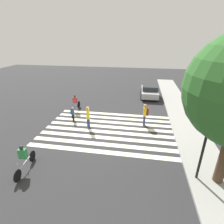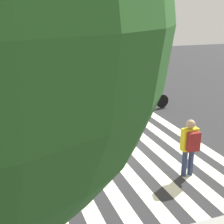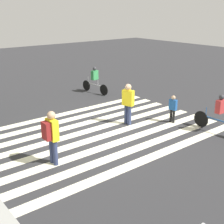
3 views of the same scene
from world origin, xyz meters
The scene contains 6 objects.
ground_plane centered at (0.00, 0.00, 0.00)m, with size 60.00×60.00×0.00m, color #2D2D30.
crosswalk_stripes centered at (0.00, 0.00, 0.00)m, with size 6.35×10.00×0.01m.
pedestrian_adult_yellow_jacket centered at (-1.25, 2.83, 1.08)m, with size 0.51×0.43×1.84m.
pedestrian_child_with_backpack centered at (-1.10, -3.29, 0.71)m, with size 0.37×0.20×1.26m.
pedestrian_adult_tall_backpack centered at (0.00, -1.59, 1.04)m, with size 0.55×0.37×1.83m.
cyclist_near_curb centered at (-3.12, -3.83, 0.87)m, with size 2.45×0.40×1.65m.
Camera 2 is at (3.93, 10.15, 4.93)m, focal length 50.00 mm.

